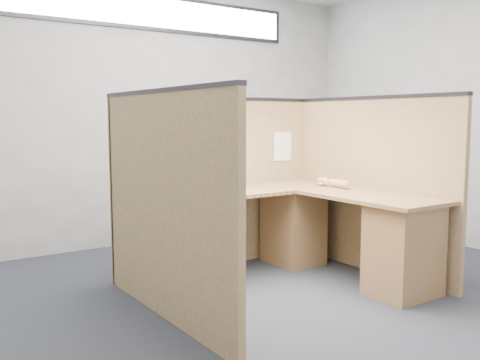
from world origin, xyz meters
TOP-DOWN VIEW (x-y plane):
  - floor at (0.00, 0.00)m, footprint 5.00×5.00m
  - wall_back at (0.00, 2.25)m, footprint 5.00×0.00m
  - clerestory_window at (0.00, 2.23)m, footprint 3.30×0.04m
  - cubicle_partitions at (0.00, 0.43)m, footprint 2.06×1.83m
  - l_desk at (0.18, 0.29)m, footprint 1.95×1.75m
  - laptop at (-0.57, 0.90)m, footprint 0.41×0.42m
  - keyboard at (-0.35, 0.51)m, footprint 0.45×0.17m
  - mouse at (0.79, 0.49)m, footprint 0.12×0.09m
  - hand_forearm at (0.80, 0.35)m, footprint 0.11×0.39m
  - blue_poster at (-0.88, 0.97)m, footprint 0.17×0.02m
  - american_flag at (-0.37, 0.96)m, footprint 0.23×0.01m
  - file_holder at (-0.13, 0.94)m, footprint 0.24×0.05m
  - paper_left at (-0.04, 0.97)m, footprint 0.23×0.01m
  - paper_right at (0.70, 0.97)m, footprint 0.22×0.01m

SIDE VIEW (x-z plane):
  - floor at x=0.00m, z-range 0.00..0.00m
  - l_desk at x=0.18m, z-range 0.03..0.76m
  - keyboard at x=-0.35m, z-range 0.73..0.76m
  - mouse at x=0.79m, z-range 0.73..0.78m
  - cubicle_partitions at x=0.00m, z-range 0.00..1.53m
  - hand_forearm at x=0.80m, z-range 0.73..0.81m
  - laptop at x=-0.57m, z-range 0.67..0.92m
  - paper_right at x=0.70m, z-range 0.93..1.21m
  - paper_left at x=-0.04m, z-range 0.96..1.25m
  - file_holder at x=-0.13m, z-range 0.96..1.27m
  - american_flag at x=-0.37m, z-range 1.00..1.39m
  - blue_poster at x=-0.88m, z-range 1.16..1.38m
  - wall_back at x=0.00m, z-range -1.10..3.90m
  - clerestory_window at x=0.00m, z-range 2.26..2.64m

